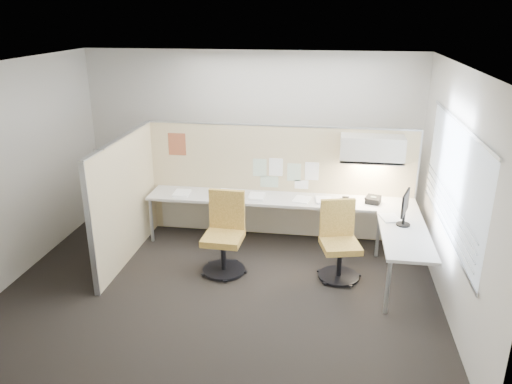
% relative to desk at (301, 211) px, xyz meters
% --- Properties ---
extents(floor, '(5.50, 4.50, 0.01)m').
position_rel_desk_xyz_m(floor, '(-0.93, -1.13, -0.61)').
color(floor, black).
rests_on(floor, ground).
extents(ceiling, '(5.50, 4.50, 0.01)m').
position_rel_desk_xyz_m(ceiling, '(-0.93, -1.13, 2.20)').
color(ceiling, white).
rests_on(ceiling, wall_back).
extents(wall_back, '(5.50, 0.02, 2.80)m').
position_rel_desk_xyz_m(wall_back, '(-0.93, 1.12, 0.80)').
color(wall_back, beige).
rests_on(wall_back, ground).
extents(wall_front, '(5.50, 0.02, 2.80)m').
position_rel_desk_xyz_m(wall_front, '(-0.93, -3.38, 0.80)').
color(wall_front, beige).
rests_on(wall_front, ground).
extents(wall_left, '(0.02, 4.50, 2.80)m').
position_rel_desk_xyz_m(wall_left, '(-3.68, -1.13, 0.80)').
color(wall_left, beige).
rests_on(wall_left, ground).
extents(wall_right, '(0.02, 4.50, 2.80)m').
position_rel_desk_xyz_m(wall_right, '(1.82, -1.13, 0.80)').
color(wall_right, beige).
rests_on(wall_right, ground).
extents(window_pane, '(0.01, 2.80, 1.30)m').
position_rel_desk_xyz_m(window_pane, '(1.79, -1.13, 0.95)').
color(window_pane, '#8E9BA5').
rests_on(window_pane, wall_right).
extents(partition_back, '(4.10, 0.06, 1.75)m').
position_rel_desk_xyz_m(partition_back, '(-0.38, 0.47, 0.27)').
color(partition_back, beige).
rests_on(partition_back, floor).
extents(partition_left, '(0.06, 2.20, 1.75)m').
position_rel_desk_xyz_m(partition_left, '(-2.43, -0.63, 0.27)').
color(partition_left, beige).
rests_on(partition_left, floor).
extents(desk, '(4.00, 2.07, 0.73)m').
position_rel_desk_xyz_m(desk, '(0.00, 0.00, 0.00)').
color(desk, beige).
rests_on(desk, floor).
extents(overhead_bin, '(0.90, 0.36, 0.38)m').
position_rel_desk_xyz_m(overhead_bin, '(0.97, 0.26, 0.91)').
color(overhead_bin, beige).
rests_on(overhead_bin, partition_back).
extents(task_light_strip, '(0.60, 0.06, 0.02)m').
position_rel_desk_xyz_m(task_light_strip, '(0.97, 0.26, 0.70)').
color(task_light_strip, '#FFEABF').
rests_on(task_light_strip, overhead_bin).
extents(pinned_papers, '(1.01, 0.00, 0.47)m').
position_rel_desk_xyz_m(pinned_papers, '(-0.30, 0.44, 0.43)').
color(pinned_papers, '#8CBF8C').
rests_on(pinned_papers, partition_back).
extents(poster, '(0.28, 0.00, 0.35)m').
position_rel_desk_xyz_m(poster, '(-1.98, 0.44, 0.82)').
color(poster, '#EB571D').
rests_on(poster, partition_back).
extents(chair_left, '(0.58, 0.58, 1.09)m').
position_rel_desk_xyz_m(chair_left, '(-0.98, -0.82, -0.09)').
color(chair_left, black).
rests_on(chair_left, floor).
extents(chair_right, '(0.58, 0.60, 1.03)m').
position_rel_desk_xyz_m(chair_right, '(0.55, -0.76, -0.12)').
color(chair_right, black).
rests_on(chair_right, floor).
extents(monitor, '(0.18, 0.42, 0.46)m').
position_rel_desk_xyz_m(monitor, '(1.37, -0.62, 0.39)').
color(monitor, black).
rests_on(monitor, desk).
extents(phone, '(0.26, 0.24, 0.12)m').
position_rel_desk_xyz_m(phone, '(1.03, 0.14, 0.18)').
color(phone, black).
rests_on(phone, desk).
extents(stapler, '(0.14, 0.09, 0.05)m').
position_rel_desk_xyz_m(stapler, '(0.61, 0.15, 0.15)').
color(stapler, black).
rests_on(stapler, desk).
extents(tape_dispenser, '(0.10, 0.06, 0.06)m').
position_rel_desk_xyz_m(tape_dispenser, '(0.64, 0.18, 0.16)').
color(tape_dispenser, black).
rests_on(tape_dispenser, desk).
extents(coat_hook, '(0.18, 0.45, 1.35)m').
position_rel_desk_xyz_m(coat_hook, '(-2.51, -1.27, 0.82)').
color(coat_hook, silver).
rests_on(coat_hook, partition_left).
extents(paper_stack_0, '(0.25, 0.31, 0.03)m').
position_rel_desk_xyz_m(paper_stack_0, '(-1.84, 0.09, 0.14)').
color(paper_stack_0, white).
rests_on(paper_stack_0, desk).
extents(paper_stack_1, '(0.28, 0.34, 0.02)m').
position_rel_desk_xyz_m(paper_stack_1, '(-1.19, 0.22, 0.14)').
color(paper_stack_1, white).
rests_on(paper_stack_1, desk).
extents(paper_stack_2, '(0.23, 0.30, 0.04)m').
position_rel_desk_xyz_m(paper_stack_2, '(-0.68, 0.09, 0.15)').
color(paper_stack_2, white).
rests_on(paper_stack_2, desk).
extents(paper_stack_3, '(0.28, 0.34, 0.01)m').
position_rel_desk_xyz_m(paper_stack_3, '(-0.00, 0.12, 0.13)').
color(paper_stack_3, white).
rests_on(paper_stack_3, desk).
extents(paper_stack_4, '(0.26, 0.32, 0.03)m').
position_rel_desk_xyz_m(paper_stack_4, '(0.32, 0.12, 0.14)').
color(paper_stack_4, white).
rests_on(paper_stack_4, desk).
extents(paper_stack_5, '(0.30, 0.35, 0.02)m').
position_rel_desk_xyz_m(paper_stack_5, '(1.22, -0.41, 0.14)').
color(paper_stack_5, white).
rests_on(paper_stack_5, desk).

